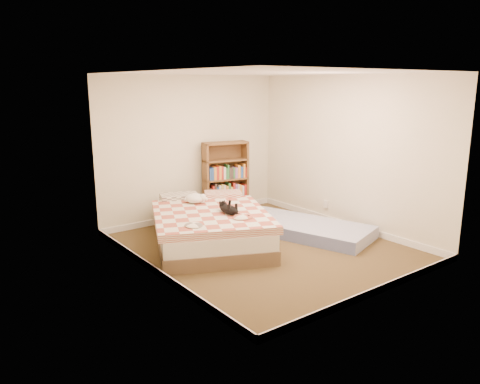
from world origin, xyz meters
TOP-DOWN VIEW (x-y plane):
  - room at (0.00, 0.00)m, footprint 3.51×4.01m
  - bed at (-0.54, 0.66)m, footprint 2.31×2.64m
  - bookshelf at (0.53, 1.75)m, footprint 0.87×0.44m
  - floor_mattress at (0.91, 0.12)m, footprint 1.57×2.33m
  - black_cat at (-0.44, 0.30)m, footprint 0.26×0.65m
  - white_dog at (-0.50, 1.08)m, footprint 0.32×0.35m

SIDE VIEW (x-z plane):
  - floor_mattress at x=0.91m, z-range 0.00..0.19m
  - bed at x=-0.54m, z-range -0.03..0.56m
  - bookshelf at x=0.53m, z-range -0.16..1.19m
  - black_cat at x=-0.44m, z-range 0.52..0.67m
  - white_dog at x=-0.50m, z-range 0.53..0.68m
  - room at x=0.00m, z-range -0.06..2.45m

